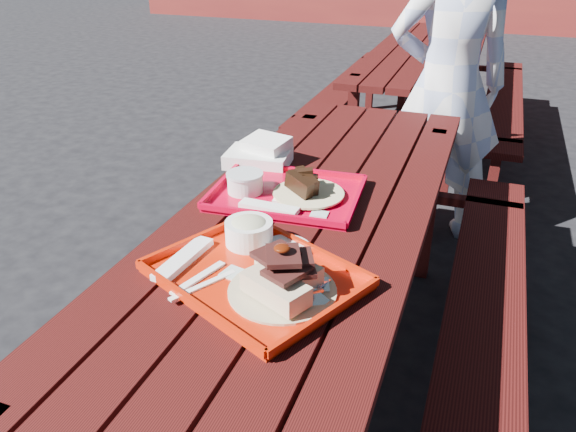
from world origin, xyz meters
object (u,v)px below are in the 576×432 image
Objects in this scene: picnic_table_near at (304,266)px; picnic_table_far at (425,75)px; near_tray at (261,264)px; person at (447,86)px; far_tray at (284,191)px.

picnic_table_near is 1.00× the size of picnic_table_far.
person is at bearing 81.44° from near_tray.
person is at bearing 79.09° from picnic_table_near.
person is at bearing -78.70° from picnic_table_far.
picnic_table_near is at bearing -90.00° from picnic_table_far.
far_tray reaches higher than picnic_table_far.
near_tray is 0.47m from far_tray.
picnic_table_near is at bearing 62.35° from person.
near_tray is 0.37× the size of person.
far_tray is at bearing 138.34° from picnic_table_near.
far_tray is (-0.10, -2.71, 0.21)m from picnic_table_far.
near_tray is at bearing -89.90° from picnic_table_far.
far_tray reaches higher than picnic_table_near.
picnic_table_far is at bearing 87.80° from far_tray.
picnic_table_far is at bearing 90.00° from picnic_table_near.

